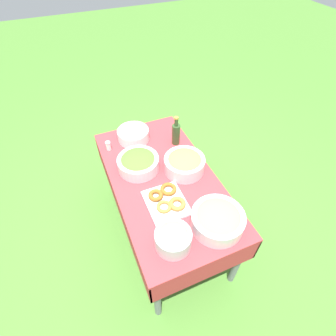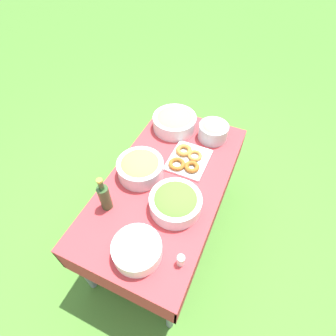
% 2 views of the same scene
% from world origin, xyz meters
% --- Properties ---
extents(ground_plane, '(14.00, 14.00, 0.00)m').
position_xyz_m(ground_plane, '(0.00, 0.00, 0.00)').
color(ground_plane, '#477A2D').
extents(picnic_table, '(1.42, 0.75, 0.70)m').
position_xyz_m(picnic_table, '(0.00, 0.00, 0.60)').
color(picnic_table, '#B73338').
rests_on(picnic_table, ground_plane).
extents(salad_bowl, '(0.32, 0.32, 0.12)m').
position_xyz_m(salad_bowl, '(0.17, 0.14, 0.76)').
color(salad_bowl, silver).
rests_on(salad_bowl, picnic_table).
extents(pasta_bowl, '(0.22, 0.22, 0.14)m').
position_xyz_m(pasta_bowl, '(-0.52, 0.15, 0.77)').
color(pasta_bowl, '#B2B7BC').
rests_on(pasta_bowl, picnic_table).
extents(donut_platter, '(0.33, 0.27, 0.05)m').
position_xyz_m(donut_platter, '(-0.21, 0.06, 0.72)').
color(donut_platter, silver).
rests_on(donut_platter, picnic_table).
extents(plate_stack, '(0.27, 0.27, 0.10)m').
position_xyz_m(plate_stack, '(0.52, 0.07, 0.75)').
color(plate_stack, white).
rests_on(plate_stack, picnic_table).
extents(olive_oil_bottle, '(0.07, 0.07, 0.26)m').
position_xyz_m(olive_oil_bottle, '(0.34, -0.25, 0.80)').
color(olive_oil_bottle, '#2D4723').
rests_on(olive_oil_bottle, picnic_table).
extents(bread_bowl, '(0.34, 0.34, 0.13)m').
position_xyz_m(bread_bowl, '(-0.50, -0.16, 0.77)').
color(bread_bowl, silver).
rests_on(bread_bowl, picnic_table).
extents(olive_bowl, '(0.31, 0.31, 0.13)m').
position_xyz_m(olive_bowl, '(0.02, -0.18, 0.77)').
color(olive_bowl, silver).
rests_on(olive_bowl, picnic_table).
extents(salt_shaker, '(0.04, 0.04, 0.08)m').
position_xyz_m(salt_shaker, '(0.48, 0.30, 0.74)').
color(salt_shaker, white).
rests_on(salt_shaker, picnic_table).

